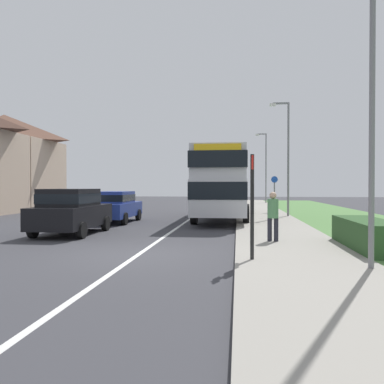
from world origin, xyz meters
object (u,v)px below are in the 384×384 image
at_px(street_lamp_mid, 286,151).
at_px(bus_stop_sign, 252,199).
at_px(double_decker_bus, 222,181).
at_px(parked_car_blue, 115,205).
at_px(street_lamp_far, 265,164).
at_px(street_lamp_near, 368,56).
at_px(parked_car_black, 71,210).
at_px(pedestrian_at_stop, 273,214).
at_px(cycle_route_sign, 274,192).

bearing_deg(street_lamp_mid, bus_stop_sign, -99.95).
xyz_separation_m(double_decker_bus, street_lamp_mid, (3.65, 1.41, 1.75)).
relative_size(parked_car_blue, street_lamp_far, 0.58).
xyz_separation_m(street_lamp_mid, street_lamp_far, (0.03, 18.45, 0.32)).
height_order(street_lamp_near, street_lamp_far, street_lamp_near).
bearing_deg(double_decker_bus, parked_car_black, -126.13).
height_order(parked_car_black, street_lamp_mid, street_lamp_mid).
bearing_deg(pedestrian_at_stop, cycle_route_sign, 84.64).
distance_m(parked_car_black, street_lamp_near, 11.37).
bearing_deg(cycle_route_sign, street_lamp_near, -89.21).
bearing_deg(parked_car_black, street_lamp_far, 71.49).
height_order(double_decker_bus, street_lamp_mid, street_lamp_mid).
xyz_separation_m(parked_car_black, parked_car_blue, (0.14, 5.03, -0.08)).
bearing_deg(parked_car_blue, cycle_route_sign, 40.70).
height_order(parked_car_black, street_lamp_near, street_lamp_near).
bearing_deg(street_lamp_near, street_lamp_far, 89.79).
distance_m(parked_car_blue, pedestrian_at_stop, 10.10).
relative_size(street_lamp_near, street_lamp_mid, 1.20).
distance_m(parked_car_black, parked_car_blue, 5.04).
height_order(parked_car_black, parked_car_blue, parked_car_black).
bearing_deg(parked_car_black, pedestrian_at_stop, -14.67).
xyz_separation_m(parked_car_blue, street_lamp_mid, (9.00, 3.91, 3.01)).
xyz_separation_m(pedestrian_at_stop, bus_stop_sign, (-0.76, -3.17, 0.56)).
relative_size(parked_car_black, pedestrian_at_stop, 2.47).
distance_m(street_lamp_near, street_lamp_mid, 14.80).
distance_m(pedestrian_at_stop, bus_stop_sign, 3.31).
bearing_deg(bus_stop_sign, street_lamp_near, -16.99).
bearing_deg(cycle_route_sign, street_lamp_far, 88.55).
distance_m(parked_car_black, pedestrian_at_stop, 7.69).
bearing_deg(cycle_route_sign, street_lamp_mid, -84.34).
bearing_deg(street_lamp_mid, parked_car_blue, -156.55).
bearing_deg(pedestrian_at_stop, street_lamp_near, -67.59).
distance_m(pedestrian_at_stop, street_lamp_far, 29.57).
bearing_deg(street_lamp_mid, cycle_route_sign, 95.66).
xyz_separation_m(double_decker_bus, pedestrian_at_stop, (1.95, -9.48, -1.17)).
height_order(double_decker_bus, cycle_route_sign, double_decker_bus).
bearing_deg(double_decker_bus, street_lamp_near, -75.11).
bearing_deg(parked_car_black, cycle_route_sign, 54.81).
bearing_deg(pedestrian_at_stop, parked_car_blue, 136.27).
xyz_separation_m(bus_stop_sign, cycle_route_sign, (2.11, 17.60, -0.11)).
bearing_deg(parked_car_black, street_lamp_mid, 44.34).
distance_m(pedestrian_at_stop, cycle_route_sign, 14.50).
xyz_separation_m(cycle_route_sign, street_lamp_far, (0.38, 14.92, 2.79)).
height_order(pedestrian_at_stop, street_lamp_mid, street_lamp_mid).
bearing_deg(pedestrian_at_stop, parked_car_black, 165.33).
bearing_deg(street_lamp_near, cycle_route_sign, 90.79).
bearing_deg(street_lamp_far, double_decker_bus, -100.49).
bearing_deg(bus_stop_sign, street_lamp_far, 85.62).
relative_size(double_decker_bus, street_lamp_far, 1.47).
height_order(double_decker_bus, parked_car_blue, double_decker_bus).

